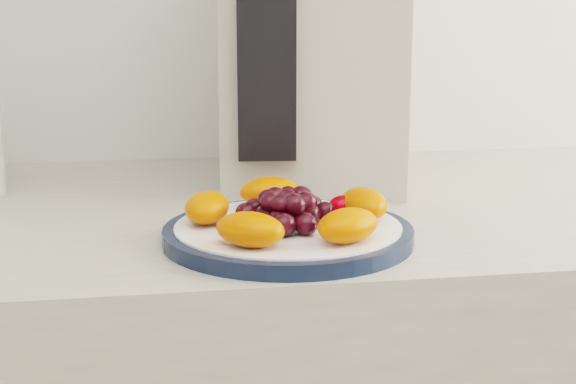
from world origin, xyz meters
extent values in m
cylinder|color=#101B31|center=(0.10, 1.03, 0.91)|extent=(0.25, 0.25, 0.01)
cylinder|color=white|center=(0.10, 1.03, 0.91)|extent=(0.22, 0.22, 0.02)
cube|color=#B4A99A|center=(0.18, 1.33, 1.09)|extent=(0.25, 0.33, 0.38)
cube|color=black|center=(0.10, 1.18, 1.10)|extent=(0.07, 0.03, 0.28)
ellipsoid|color=#E54400|center=(0.18, 1.04, 0.93)|extent=(0.05, 0.07, 0.03)
ellipsoid|color=#E54400|center=(0.09, 1.11, 0.93)|extent=(0.07, 0.05, 0.03)
ellipsoid|color=#E54400|center=(0.02, 1.05, 0.93)|extent=(0.06, 0.07, 0.03)
ellipsoid|color=#E54400|center=(0.06, 0.96, 0.93)|extent=(0.08, 0.07, 0.03)
ellipsoid|color=#E54400|center=(0.15, 0.96, 0.93)|extent=(0.08, 0.07, 0.03)
ellipsoid|color=black|center=(0.10, 1.03, 0.93)|extent=(0.02, 0.02, 0.02)
ellipsoid|color=black|center=(0.12, 1.03, 0.93)|extent=(0.02, 0.02, 0.02)
ellipsoid|color=black|center=(0.11, 1.05, 0.93)|extent=(0.02, 0.02, 0.02)
ellipsoid|color=black|center=(0.09, 1.05, 0.93)|extent=(0.02, 0.02, 0.02)
ellipsoid|color=black|center=(0.08, 1.03, 0.93)|extent=(0.02, 0.02, 0.02)
ellipsoid|color=black|center=(0.09, 1.01, 0.93)|extent=(0.02, 0.02, 0.02)
ellipsoid|color=black|center=(0.11, 1.01, 0.93)|extent=(0.02, 0.02, 0.02)
ellipsoid|color=black|center=(0.14, 1.04, 0.93)|extent=(0.02, 0.02, 0.02)
ellipsoid|color=black|center=(0.13, 1.06, 0.93)|extent=(0.02, 0.02, 0.02)
ellipsoid|color=black|center=(0.11, 1.07, 0.93)|extent=(0.02, 0.02, 0.02)
ellipsoid|color=black|center=(0.09, 1.07, 0.93)|extent=(0.02, 0.02, 0.02)
ellipsoid|color=black|center=(0.07, 1.06, 0.93)|extent=(0.02, 0.02, 0.02)
ellipsoid|color=black|center=(0.06, 1.04, 0.93)|extent=(0.02, 0.02, 0.02)
ellipsoid|color=black|center=(0.06, 1.02, 0.93)|extent=(0.02, 0.02, 0.02)
ellipsoid|color=black|center=(0.07, 1.00, 0.93)|extent=(0.02, 0.02, 0.02)
ellipsoid|color=black|center=(0.09, 0.99, 0.93)|extent=(0.02, 0.02, 0.02)
ellipsoid|color=black|center=(0.11, 0.99, 0.93)|extent=(0.02, 0.02, 0.02)
ellipsoid|color=black|center=(0.10, 1.03, 0.94)|extent=(0.02, 0.02, 0.02)
ellipsoid|color=black|center=(0.12, 1.04, 0.94)|extent=(0.02, 0.02, 0.02)
ellipsoid|color=black|center=(0.11, 1.05, 0.94)|extent=(0.02, 0.02, 0.02)
ellipsoid|color=black|center=(0.09, 1.05, 0.94)|extent=(0.02, 0.02, 0.02)
ellipsoid|color=black|center=(0.08, 1.04, 0.94)|extent=(0.02, 0.02, 0.02)
ellipsoid|color=black|center=(0.08, 1.02, 0.94)|extent=(0.02, 0.02, 0.02)
ellipsoid|color=black|center=(0.09, 1.01, 0.94)|extent=(0.02, 0.02, 0.02)
ellipsoid|color=black|center=(0.11, 1.01, 0.94)|extent=(0.02, 0.02, 0.02)
ellipsoid|color=black|center=(0.12, 1.02, 0.94)|extent=(0.02, 0.02, 0.02)
ellipsoid|color=#D30007|center=(0.16, 1.05, 0.93)|extent=(0.03, 0.03, 0.02)
ellipsoid|color=#D30007|center=(0.18, 1.05, 0.93)|extent=(0.04, 0.03, 0.02)
camera|label=1|loc=(-0.02, 0.28, 1.12)|focal=50.00mm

